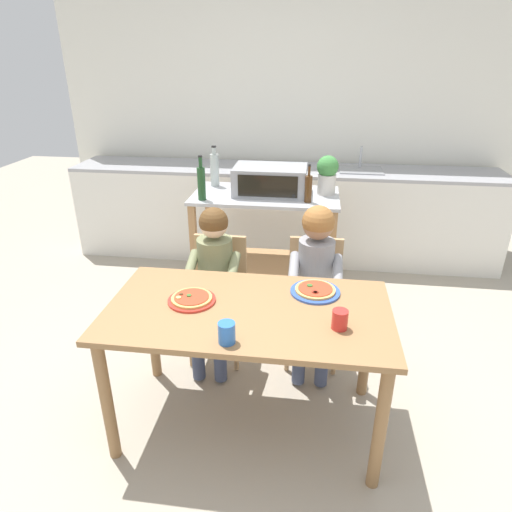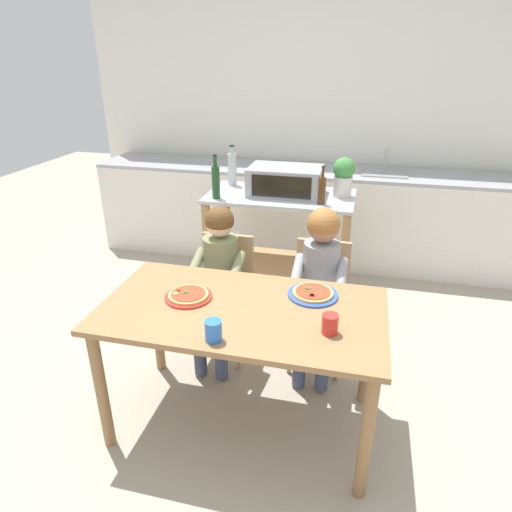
{
  "view_description": "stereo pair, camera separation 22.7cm",
  "coord_description": "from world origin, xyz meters",
  "views": [
    {
      "loc": [
        0.3,
        -1.89,
        1.9
      ],
      "look_at": [
        0.0,
        0.3,
        0.89
      ],
      "focal_mm": 31.36,
      "sensor_mm": 36.0,
      "label": 1
    },
    {
      "loc": [
        0.52,
        -1.85,
        1.9
      ],
      "look_at": [
        0.0,
        0.3,
        0.89
      ],
      "focal_mm": 31.36,
      "sensor_mm": 36.0,
      "label": 2
    }
  ],
  "objects": [
    {
      "name": "drinking_cup_red",
      "position": [
        0.44,
        -0.12,
        0.79
      ],
      "size": [
        0.07,
        0.07,
        0.09
      ],
      "primitive_type": "cylinder",
      "color": "red",
      "rests_on": "dining_table"
    },
    {
      "name": "kitchen_counter",
      "position": [
        0.0,
        2.33,
        0.45
      ],
      "size": [
        4.07,
        0.6,
        1.09
      ],
      "color": "silver",
      "rests_on": "ground"
    },
    {
      "name": "pizza_plate_red_rimmed",
      "position": [
        -0.3,
        0.03,
        0.75
      ],
      "size": [
        0.24,
        0.24,
        0.03
      ],
      "color": "red",
      "rests_on": "dining_table"
    },
    {
      "name": "child_in_grey_shirt",
      "position": [
        0.33,
        0.56,
        0.69
      ],
      "size": [
        0.32,
        0.42,
        1.07
      ],
      "color": "#424C6B",
      "rests_on": "ground"
    },
    {
      "name": "pizza_plate_blue_rimmed",
      "position": [
        0.33,
        0.2,
        0.75
      ],
      "size": [
        0.26,
        0.26,
        0.03
      ],
      "color": "#3356B7",
      "rests_on": "dining_table"
    },
    {
      "name": "potted_herb_plant",
      "position": [
        0.38,
        1.48,
        1.07
      ],
      "size": [
        0.16,
        0.16,
        0.3
      ],
      "color": "beige",
      "rests_on": "kitchen_island_cart"
    },
    {
      "name": "dining_chair_right",
      "position": [
        0.33,
        0.68,
        0.48
      ],
      "size": [
        0.36,
        0.36,
        0.81
      ],
      "color": "tan",
      "rests_on": "ground"
    },
    {
      "name": "child_in_olive_shirt",
      "position": [
        -0.29,
        0.52,
        0.66
      ],
      "size": [
        0.32,
        0.42,
        1.04
      ],
      "color": "#424C6B",
      "rests_on": "ground"
    },
    {
      "name": "bottle_clear_vinegar",
      "position": [
        -0.51,
        1.59,
        1.04
      ],
      "size": [
        0.07,
        0.07,
        0.32
      ],
      "color": "#ADB7B2",
      "rests_on": "kitchen_island_cart"
    },
    {
      "name": "back_wall_tiled",
      "position": [
        0.0,
        2.74,
        1.35
      ],
      "size": [
        4.52,
        0.12,
        2.7
      ],
      "color": "white",
      "rests_on": "ground"
    },
    {
      "name": "drinking_cup_blue",
      "position": [
        -0.05,
        -0.29,
        0.79
      ],
      "size": [
        0.08,
        0.08,
        0.1
      ],
      "primitive_type": "cylinder",
      "color": "blue",
      "rests_on": "dining_table"
    },
    {
      "name": "dining_table",
      "position": [
        0.0,
        0.0,
        0.64
      ],
      "size": [
        1.42,
        0.76,
        0.74
      ],
      "color": "olive",
      "rests_on": "ground"
    },
    {
      "name": "ground_plane",
      "position": [
        0.0,
        1.07,
        0.0
      ],
      "size": [
        10.7,
        10.7,
        0.0
      ],
      "primitive_type": "plane",
      "color": "#A89E8C"
    },
    {
      "name": "bottle_brown_beer",
      "position": [
        0.25,
        1.25,
        1.01
      ],
      "size": [
        0.05,
        0.05,
        0.28
      ],
      "color": "#4C2D14",
      "rests_on": "kitchen_island_cart"
    },
    {
      "name": "toaster_oven",
      "position": [
        -0.04,
        1.44,
        1.01
      ],
      "size": [
        0.55,
        0.36,
        0.21
      ],
      "color": "#999BA0",
      "rests_on": "kitchen_island_cart"
    },
    {
      "name": "dining_chair_left",
      "position": [
        -0.29,
        0.64,
        0.48
      ],
      "size": [
        0.36,
        0.36,
        0.81
      ],
      "color": "tan",
      "rests_on": "ground"
    },
    {
      "name": "bottle_squat_spirits",
      "position": [
        -0.52,
        1.21,
        1.04
      ],
      "size": [
        0.06,
        0.06,
        0.33
      ],
      "color": "#1E4723",
      "rests_on": "kitchen_island_cart"
    },
    {
      "name": "kitchen_island_cart",
      "position": [
        -0.07,
        1.41,
        0.61
      ],
      "size": [
        1.12,
        0.6,
        0.91
      ],
      "color": "#B7BABF",
      "rests_on": "ground"
    }
  ]
}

